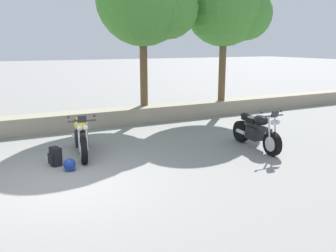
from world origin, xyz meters
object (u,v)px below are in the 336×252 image
object	(u,v)px
rider_backpack	(55,155)
leafy_tree_mid_right	(229,8)
rider_helmet	(70,165)
leafy_tree_mid_left	(148,1)
motorcycle_yellow_near_left	(81,137)
motorcycle_black_centre	(256,131)

from	to	relation	value
rider_backpack	leafy_tree_mid_right	world-z (taller)	leafy_tree_mid_right
rider_helmet	leafy_tree_mid_right	bearing A→B (deg)	29.11
rider_helmet	leafy_tree_mid_left	size ratio (longest dim) A/B	0.05
rider_helmet	leafy_tree_mid_left	bearing A→B (deg)	48.15
rider_helmet	motorcycle_yellow_near_left	bearing A→B (deg)	63.38
motorcycle_black_centre	rider_backpack	distance (m)	5.27
motorcycle_yellow_near_left	motorcycle_black_centre	distance (m)	4.68
motorcycle_black_centre	leafy_tree_mid_right	distance (m)	6.18
motorcycle_black_centre	rider_backpack	size ratio (longest dim) A/B	4.40
rider_backpack	leafy_tree_mid_right	distance (m)	9.01
leafy_tree_mid_left	leafy_tree_mid_right	bearing A→B (deg)	-5.53
rider_helmet	rider_backpack	bearing A→B (deg)	115.23
rider_backpack	rider_helmet	world-z (taller)	rider_backpack
rider_helmet	leafy_tree_mid_left	xyz separation A→B (m)	(3.82, 4.27, 4.16)
rider_helmet	leafy_tree_mid_right	world-z (taller)	leafy_tree_mid_right
motorcycle_yellow_near_left	leafy_tree_mid_right	size ratio (longest dim) A/B	0.39
motorcycle_yellow_near_left	motorcycle_black_centre	bearing A→B (deg)	-19.21
leafy_tree_mid_right	rider_backpack	bearing A→B (deg)	-154.75
motorcycle_yellow_near_left	rider_helmet	world-z (taller)	motorcycle_yellow_near_left
motorcycle_black_centre	rider_helmet	world-z (taller)	motorcycle_black_centre
motorcycle_yellow_near_left	rider_helmet	xyz separation A→B (m)	(-0.52, -1.03, -0.35)
motorcycle_yellow_near_left	leafy_tree_mid_left	size ratio (longest dim) A/B	0.37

